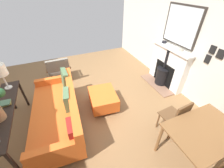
# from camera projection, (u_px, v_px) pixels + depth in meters

# --- Properties ---
(ground_plane) EXTENTS (5.15, 5.95, 0.01)m
(ground_plane) POSITION_uv_depth(u_px,v_px,m) (87.00, 102.00, 3.67)
(ground_plane) COLOR olive
(wall_left) EXTENTS (0.12, 5.95, 2.87)m
(wall_left) POSITION_uv_depth(u_px,v_px,m) (178.00, 34.00, 3.65)
(wall_left) COLOR silver
(wall_left) RESTS_ON ground
(fireplace) EXTENTS (0.57, 1.30, 1.14)m
(fireplace) POSITION_uv_depth(u_px,v_px,m) (166.00, 69.00, 4.05)
(fireplace) COLOR brown
(fireplace) RESTS_ON ground
(mirror_over_mantel) EXTENTS (0.04, 1.02, 0.93)m
(mirror_over_mantel) POSITION_uv_depth(u_px,v_px,m) (181.00, 26.00, 3.40)
(mirror_over_mantel) COLOR #2D2823
(mantel_bowl_near) EXTENTS (0.13, 0.13, 0.05)m
(mantel_bowl_near) POSITION_uv_depth(u_px,v_px,m) (164.00, 42.00, 3.92)
(mantel_bowl_near) COLOR black
(mantel_bowl_near) RESTS_ON fireplace
(mantel_bowl_far) EXTENTS (0.12, 0.12, 0.04)m
(mantel_bowl_far) POSITION_uv_depth(u_px,v_px,m) (181.00, 50.00, 3.46)
(mantel_bowl_far) COLOR #9E9384
(mantel_bowl_far) RESTS_ON fireplace
(sofa) EXTENTS (1.05, 2.10, 0.83)m
(sofa) POSITION_uv_depth(u_px,v_px,m) (59.00, 111.00, 2.95)
(sofa) COLOR #B2B2B7
(sofa) RESTS_ON ground
(ottoman) EXTENTS (0.70, 0.83, 0.40)m
(ottoman) POSITION_uv_depth(u_px,v_px,m) (103.00, 98.00, 3.41)
(ottoman) COLOR #B2B2B7
(ottoman) RESTS_ON ground
(armchair_accent) EXTENTS (0.68, 0.59, 0.81)m
(armchair_accent) POSITION_uv_depth(u_px,v_px,m) (58.00, 68.00, 4.18)
(armchair_accent) COLOR brown
(armchair_accent) RESTS_ON ground
(console_table) EXTENTS (0.34, 1.82, 0.74)m
(console_table) POSITION_uv_depth(u_px,v_px,m) (5.00, 113.00, 2.49)
(console_table) COLOR black
(console_table) RESTS_ON ground
(table_lamp_near_end) EXTENTS (0.25, 0.25, 0.53)m
(table_lamp_near_end) POSITION_uv_depth(u_px,v_px,m) (0.00, 71.00, 2.70)
(table_lamp_near_end) COLOR white
(table_lamp_near_end) RESTS_ON console_table
(book_stack) EXTENTS (0.23, 0.19, 0.05)m
(book_stack) POSITION_uv_depth(u_px,v_px,m) (4.00, 103.00, 2.53)
(book_stack) COLOR olive
(book_stack) RESTS_ON console_table
(dining_table) EXTENTS (1.12, 0.75, 0.75)m
(dining_table) POSITION_uv_depth(u_px,v_px,m) (204.00, 134.00, 2.16)
(dining_table) COLOR brown
(dining_table) RESTS_ON ground
(dining_chair_near_fireplace) EXTENTS (0.43, 0.43, 0.85)m
(dining_chair_near_fireplace) POSITION_uv_depth(u_px,v_px,m) (177.00, 116.00, 2.63)
(dining_chair_near_fireplace) COLOR brown
(dining_chair_near_fireplace) RESTS_ON ground
(photo_gallery_row) EXTENTS (0.02, 0.33, 0.39)m
(photo_gallery_row) POSITION_uv_depth(u_px,v_px,m) (214.00, 54.00, 2.86)
(photo_gallery_row) COLOR black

